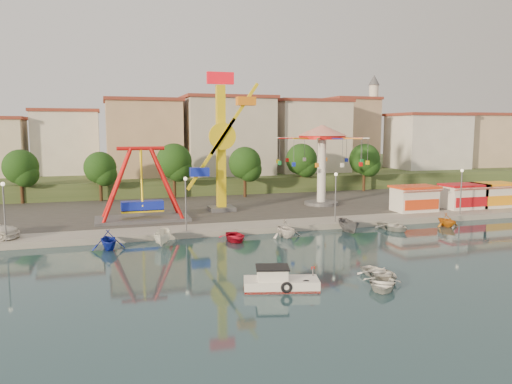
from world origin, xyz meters
name	(u,v)px	position (x,y,z in m)	size (l,w,h in m)	color
ground	(315,264)	(0.00, 0.00, 0.00)	(200.00, 200.00, 0.00)	#16323C
quay_deck	(187,181)	(0.00, 62.00, 0.30)	(200.00, 100.00, 0.60)	#9E998E
asphalt_pad	(225,202)	(0.00, 30.00, 0.60)	(90.00, 28.00, 0.01)	#4C4944
hill_terrace	(183,173)	(0.00, 67.00, 1.50)	(200.00, 60.00, 3.00)	#384C26
pirate_ship_ride	(142,185)	(-11.65, 19.99, 4.39)	(10.00, 5.00, 8.00)	#59595E
kamikaze_tower	(224,145)	(-1.70, 23.38, 8.52)	(6.01, 3.10, 16.50)	#59595E
wave_swinger	(322,147)	(11.57, 24.47, 8.20)	(11.60, 11.60, 10.40)	#59595E
booth_left	(414,198)	(20.19, 16.49, 2.16)	(5.40, 3.78, 3.08)	white
booth_mid	(463,196)	(27.27, 16.49, 2.16)	(5.40, 3.78, 3.08)	white
booth_right	(493,195)	(31.83, 16.49, 2.16)	(5.40, 3.78, 3.08)	white
lamp_post_0	(5,213)	(-24.00, 13.00, 3.10)	(0.14, 0.14, 5.00)	#59595E
lamp_post_1	(186,205)	(-8.00, 13.00, 3.10)	(0.14, 0.14, 5.00)	#59595E
lamp_post_2	(335,199)	(8.00, 13.00, 3.10)	(0.14, 0.14, 5.00)	#59595E
lamp_post_3	(461,193)	(24.00, 13.00, 3.10)	(0.14, 0.14, 5.00)	#59595E
tree_0	(21,167)	(-26.00, 36.98, 5.47)	(4.60, 4.60, 7.19)	#382314
tree_1	(100,168)	(-16.00, 36.24, 5.20)	(4.35, 4.35, 6.80)	#382314
tree_2	(174,161)	(-6.00, 35.81, 5.92)	(5.02, 5.02, 7.85)	#382314
tree_3	(245,163)	(4.00, 34.36, 5.55)	(4.68, 4.68, 7.32)	#382314
tree_4	(301,159)	(14.00, 37.35, 5.75)	(4.86, 4.86, 7.60)	#382314
tree_5	(365,159)	(24.00, 35.54, 5.71)	(4.83, 4.83, 7.54)	#382314
building_1	(65,148)	(-21.33, 51.38, 7.32)	(12.33, 9.01, 8.63)	silver
building_2	(148,140)	(-8.19, 51.96, 8.62)	(11.95, 9.28, 11.23)	tan
building_3	(231,146)	(5.60, 48.80, 7.60)	(12.59, 10.50, 9.20)	beige
building_4	(297,144)	(19.07, 52.20, 7.62)	(10.75, 9.23, 9.24)	beige
building_5	(365,139)	(32.37, 50.33, 8.61)	(12.77, 10.96, 11.21)	tan
building_6	(424,135)	(44.15, 48.77, 9.18)	(8.23, 8.98, 12.36)	silver
building_7	(457,143)	(56.03, 53.70, 7.38)	(11.59, 10.93, 8.76)	beige
minaret	(373,118)	(36.00, 54.00, 12.55)	(2.80, 2.80, 18.00)	silver
cabin_motorboat	(279,283)	(-4.76, -4.98, 0.46)	(5.19, 3.01, 1.72)	white
rowboat_a	(380,273)	(3.00, -4.50, 0.34)	(2.35, 3.30, 0.68)	white
rowboat_b	(382,283)	(1.79, -6.76, 0.38)	(2.60, 3.64, 0.75)	silver
moored_boat_1	(108,240)	(-15.37, 9.80, 0.86)	(2.83, 3.28, 1.73)	#1324A8
moored_boat_2	(163,238)	(-10.65, 9.80, 0.72)	(1.40, 3.73, 1.44)	white
moored_boat_3	(235,237)	(-3.94, 9.80, 0.38)	(2.65, 3.70, 0.77)	red
moored_boat_4	(286,228)	(1.18, 9.80, 0.88)	(2.87, 3.33, 1.75)	silver
moored_boat_5	(349,226)	(7.98, 9.80, 0.72)	(1.40, 3.71, 1.43)	#59585D
moored_boat_6	(394,226)	(13.15, 9.80, 0.40)	(2.79, 3.91, 0.81)	silver
moored_boat_7	(447,220)	(19.69, 9.80, 0.73)	(2.39, 2.77, 1.46)	orange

